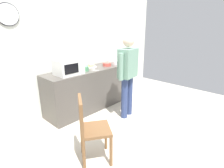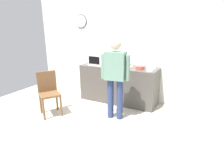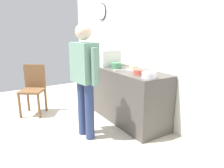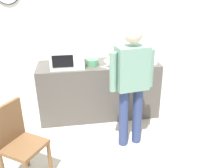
# 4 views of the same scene
# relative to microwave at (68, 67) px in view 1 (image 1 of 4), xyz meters

# --- Properties ---
(ground_plane) EXTENTS (6.00, 6.00, 0.00)m
(ground_plane) POSITION_rel_microwave_xyz_m (0.50, -1.16, -1.06)
(ground_plane) COLOR beige
(back_wall) EXTENTS (5.40, 0.13, 2.60)m
(back_wall) POSITION_rel_microwave_xyz_m (0.50, 0.44, 0.24)
(back_wall) COLOR silver
(back_wall) RESTS_ON ground_plane
(kitchen_counter) EXTENTS (1.92, 0.62, 0.91)m
(kitchen_counter) POSITION_rel_microwave_xyz_m (0.49, 0.06, -0.60)
(kitchen_counter) COLOR #4C4742
(kitchen_counter) RESTS_ON ground_plane
(microwave) EXTENTS (0.50, 0.39, 0.30)m
(microwave) POSITION_rel_microwave_xyz_m (0.00, 0.00, 0.00)
(microwave) COLOR silver
(microwave) RESTS_ON kitchen_counter
(sandwich_plate) EXTENTS (0.23, 0.23, 0.07)m
(sandwich_plate) POSITION_rel_microwave_xyz_m (0.70, 0.15, -0.13)
(sandwich_plate) COLOR white
(sandwich_plate) RESTS_ON kitchen_counter
(salad_bowl) EXTENTS (0.20, 0.20, 0.09)m
(salad_bowl) POSITION_rel_microwave_xyz_m (1.32, -0.06, -0.11)
(salad_bowl) COLOR white
(salad_bowl) RESTS_ON kitchen_counter
(cereal_bowl) EXTENTS (0.18, 0.18, 0.10)m
(cereal_bowl) POSITION_rel_microwave_xyz_m (0.39, 0.01, -0.10)
(cereal_bowl) COLOR #4C8E60
(cereal_bowl) RESTS_ON kitchen_counter
(mixing_bowl) EXTENTS (0.20, 0.20, 0.08)m
(mixing_bowl) POSITION_rel_microwave_xyz_m (1.05, -0.00, -0.11)
(mixing_bowl) COLOR #C64C42
(mixing_bowl) RESTS_ON kitchen_counter
(fork_utensil) EXTENTS (0.13, 0.14, 0.01)m
(fork_utensil) POSITION_rel_microwave_xyz_m (0.55, -0.14, -0.15)
(fork_utensil) COLOR silver
(fork_utensil) RESTS_ON kitchen_counter
(spoon_utensil) EXTENTS (0.14, 0.13, 0.01)m
(spoon_utensil) POSITION_rel_microwave_xyz_m (0.61, -0.03, -0.15)
(spoon_utensil) COLOR silver
(spoon_utensil) RESTS_ON kitchen_counter
(person_standing) EXTENTS (0.58, 0.29, 1.65)m
(person_standing) POSITION_rel_microwave_xyz_m (0.81, -0.81, -0.09)
(person_standing) COLOR navy
(person_standing) RESTS_ON ground_plane
(wooden_chair) EXTENTS (0.56, 0.56, 0.94)m
(wooden_chair) POSITION_rel_microwave_xyz_m (-0.56, -1.26, -0.54)
(wooden_chair) COLOR brown
(wooden_chair) RESTS_ON ground_plane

